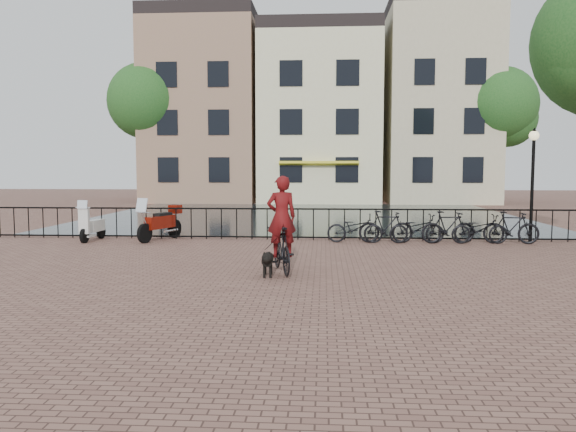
# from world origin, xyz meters

# --- Properties ---
(ground) EXTENTS (100.00, 100.00, 0.00)m
(ground) POSITION_xyz_m (0.00, 0.00, 0.00)
(ground) COLOR brown
(ground) RESTS_ON ground
(canal_water) EXTENTS (20.00, 20.00, 0.00)m
(canal_water) POSITION_xyz_m (0.00, 17.30, 0.00)
(canal_water) COLOR black
(canal_water) RESTS_ON ground
(railing) EXTENTS (20.00, 0.05, 1.02)m
(railing) POSITION_xyz_m (0.00, 8.00, 0.50)
(railing) COLOR black
(railing) RESTS_ON ground
(canal_house_left) EXTENTS (7.50, 9.00, 12.80)m
(canal_house_left) POSITION_xyz_m (-7.50, 30.00, 6.40)
(canal_house_left) COLOR #947456
(canal_house_left) RESTS_ON ground
(canal_house_mid) EXTENTS (8.00, 9.50, 11.80)m
(canal_house_mid) POSITION_xyz_m (0.50, 30.00, 5.90)
(canal_house_mid) COLOR beige
(canal_house_mid) RESTS_ON ground
(canal_house_right) EXTENTS (7.00, 9.00, 13.30)m
(canal_house_right) POSITION_xyz_m (8.50, 30.00, 6.65)
(canal_house_right) COLOR #BFB48E
(canal_house_right) RESTS_ON ground
(tree_far_left) EXTENTS (5.04, 5.04, 9.27)m
(tree_far_left) POSITION_xyz_m (-11.00, 27.00, 6.73)
(tree_far_left) COLOR black
(tree_far_left) RESTS_ON ground
(tree_far_right) EXTENTS (4.76, 4.76, 8.76)m
(tree_far_right) POSITION_xyz_m (12.00, 27.00, 6.35)
(tree_far_right) COLOR black
(tree_far_right) RESTS_ON ground
(lamp_post) EXTENTS (0.30, 0.30, 3.45)m
(lamp_post) POSITION_xyz_m (7.20, 7.60, 2.38)
(lamp_post) COLOR black
(lamp_post) RESTS_ON ground
(cyclist) EXTENTS (0.98, 1.91, 2.51)m
(cyclist) POSITION_xyz_m (-0.10, 2.26, 0.95)
(cyclist) COLOR black
(cyclist) RESTS_ON ground
(dog) EXTENTS (0.32, 0.88, 0.58)m
(dog) POSITION_xyz_m (-0.36, 1.82, 0.29)
(dog) COLOR black
(dog) RESTS_ON ground
(motorcycle) EXTENTS (1.17, 2.03, 1.43)m
(motorcycle) POSITION_xyz_m (-4.41, 7.57, 0.71)
(motorcycle) COLOR maroon
(motorcycle) RESTS_ON ground
(scooter) EXTENTS (0.50, 1.49, 1.36)m
(scooter) POSITION_xyz_m (-6.52, 7.33, 0.68)
(scooter) COLOR silver
(scooter) RESTS_ON ground
(parked_bike_0) EXTENTS (1.75, 0.71, 0.90)m
(parked_bike_0) POSITION_xyz_m (1.80, 7.40, 0.45)
(parked_bike_0) COLOR black
(parked_bike_0) RESTS_ON ground
(parked_bike_1) EXTENTS (1.67, 0.49, 1.00)m
(parked_bike_1) POSITION_xyz_m (2.75, 7.40, 0.50)
(parked_bike_1) COLOR black
(parked_bike_1) RESTS_ON ground
(parked_bike_2) EXTENTS (1.77, 0.79, 0.90)m
(parked_bike_2) POSITION_xyz_m (3.70, 7.40, 0.45)
(parked_bike_2) COLOR black
(parked_bike_2) RESTS_ON ground
(parked_bike_3) EXTENTS (1.71, 0.68, 1.00)m
(parked_bike_3) POSITION_xyz_m (4.65, 7.40, 0.50)
(parked_bike_3) COLOR black
(parked_bike_3) RESTS_ON ground
(parked_bike_4) EXTENTS (1.74, 0.68, 0.90)m
(parked_bike_4) POSITION_xyz_m (5.60, 7.40, 0.45)
(parked_bike_4) COLOR black
(parked_bike_4) RESTS_ON ground
(parked_bike_5) EXTENTS (1.69, 0.59, 1.00)m
(parked_bike_5) POSITION_xyz_m (6.55, 7.40, 0.50)
(parked_bike_5) COLOR black
(parked_bike_5) RESTS_ON ground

